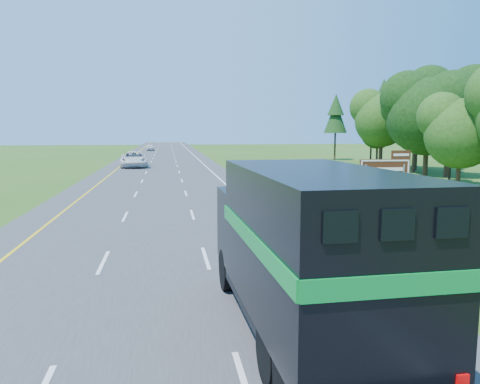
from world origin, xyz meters
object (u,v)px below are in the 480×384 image
(far_car, at_px, (150,147))
(exit_sign, at_px, (385,181))
(horse_truck, at_px, (305,249))
(white_suv, at_px, (134,159))

(far_car, distance_m, exit_sign, 91.04)
(horse_truck, bearing_deg, exit_sign, 53.92)
(far_car, relative_size, exit_sign, 1.12)
(white_suv, height_order, exit_sign, exit_sign)
(far_car, bearing_deg, horse_truck, -90.21)
(exit_sign, bearing_deg, far_car, 102.42)
(far_car, bearing_deg, white_suv, -94.54)
(white_suv, relative_size, exit_sign, 1.86)
(white_suv, distance_m, exit_sign, 43.94)
(white_suv, xyz_separation_m, far_car, (0.40, 48.31, -0.26))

